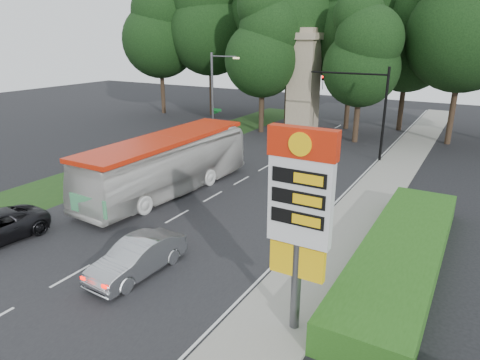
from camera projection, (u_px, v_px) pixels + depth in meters
The scene contains 20 objects.
ground at pixel (61, 282), 17.03m from camera, with size 120.00×120.00×0.00m, color black.
road_surface at pixel (222, 192), 26.88m from camera, with size 14.00×80.00×0.02m, color black.
sidewalk_right at pixel (356, 218), 22.83m from camera, with size 3.00×80.00×0.12m, color gray.
grass_verge_left at pixel (165, 151), 36.30m from camera, with size 5.00×50.00×0.02m, color #193814.
hedge at pixel (402, 254), 17.96m from camera, with size 3.00×14.00×1.20m, color #235215.
gas_station_pylon at pixel (300, 206), 12.89m from camera, with size 2.10×0.45×6.85m.
traffic_signal_mast at pixel (368, 100), 32.54m from camera, with size 6.10×0.35×7.20m.
streetlight_signs at pixel (215, 95), 36.98m from camera, with size 2.75×0.98×8.00m.
monument at pixel (304, 82), 40.96m from camera, with size 3.00×3.00×10.05m.
tree_far_west at pixel (159, 24), 51.12m from camera, with size 8.96×8.96×17.60m.
tree_west_mid at pixel (210, 14), 49.59m from camera, with size 9.80×9.80×19.25m.
tree_west_near at pixel (263, 29), 48.93m from camera, with size 8.40×8.40×16.50m.
tree_center_left at pixel (290, 7), 42.63m from camera, with size 10.08×10.08×19.80m.
tree_center_right at pixel (355, 18), 41.75m from camera, with size 9.24×9.24×18.15m.
tree_east_near at pixel (410, 32), 41.45m from camera, with size 8.12×8.12×15.95m.
tree_east_mid at pixel (468, 10), 35.27m from camera, with size 9.52×9.52×18.70m.
tree_monument_left at pixel (262, 43), 40.90m from camera, with size 7.28×7.28×14.30m.
tree_monument_right at pixel (362, 52), 37.02m from camera, with size 6.72×6.72×13.20m.
transit_bus at pixel (167, 165), 26.26m from camera, with size 2.97×12.71×3.54m, color silver.
sedan_silver at pixel (137, 257), 17.42m from camera, with size 1.56×4.49×1.48m, color #9B9DA2.
Camera 1 is at (13.62, -9.27, 9.31)m, focal length 32.00 mm.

